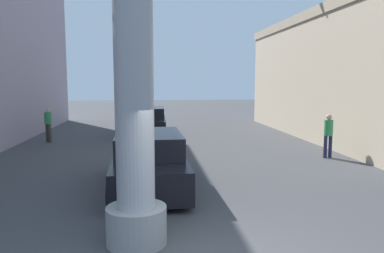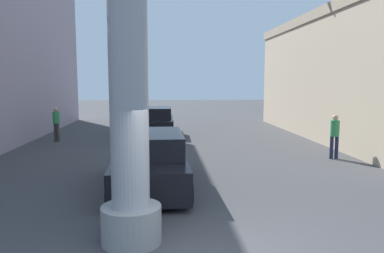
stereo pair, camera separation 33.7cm
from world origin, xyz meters
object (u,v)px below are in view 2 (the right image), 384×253
at_px(car_lead, 150,161).
at_px(pedestrian_far_left, 56,122).
at_px(pedestrian_mid_right, 335,133).
at_px(car_far, 156,122).
at_px(palm_tree_mid_right, 337,44).

height_order(car_lead, pedestrian_far_left, pedestrian_far_left).
height_order(car_lead, pedestrian_mid_right, pedestrian_mid_right).
bearing_deg(pedestrian_mid_right, car_lead, -154.29).
relative_size(car_lead, car_far, 1.07).
relative_size(car_lead, pedestrian_mid_right, 2.85).
bearing_deg(pedestrian_far_left, pedestrian_mid_right, -23.30).
bearing_deg(car_lead, pedestrian_mid_right, 25.71).
xyz_separation_m(palm_tree_mid_right, pedestrian_far_left, (-13.51, 1.68, -3.73)).
relative_size(car_far, pedestrian_far_left, 2.70).
xyz_separation_m(car_lead, pedestrian_far_left, (-4.97, 8.51, 0.26)).
bearing_deg(palm_tree_mid_right, pedestrian_far_left, 172.90).
xyz_separation_m(car_far, palm_tree_mid_right, (8.57, -3.63, 4.00)).
bearing_deg(car_far, car_lead, -89.82).
xyz_separation_m(car_far, pedestrian_far_left, (-4.94, -1.95, 0.26)).
height_order(car_far, pedestrian_far_left, pedestrian_far_left).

